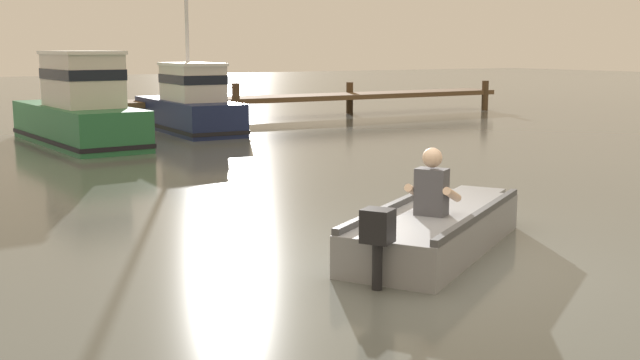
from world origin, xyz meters
The scene contains 5 objects.
ground_plane centered at (0.00, 0.00, 0.00)m, with size 120.00×120.00×0.00m, color slate.
wooden_dock centered at (7.69, 16.08, 0.64)m, with size 15.83×1.64×1.21m.
rowboat_with_person centered at (0.70, 0.27, 0.25)m, with size 3.40×2.57×1.19m.
moored_boat_green centered at (-0.27, 12.31, 0.81)m, with size 2.05×5.42×2.19m.
moored_boat_navy centered at (3.06, 13.81, 0.70)m, with size 1.69×4.94×4.61m.
Camera 1 is at (-4.94, -6.59, 2.27)m, focal length 44.57 mm.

